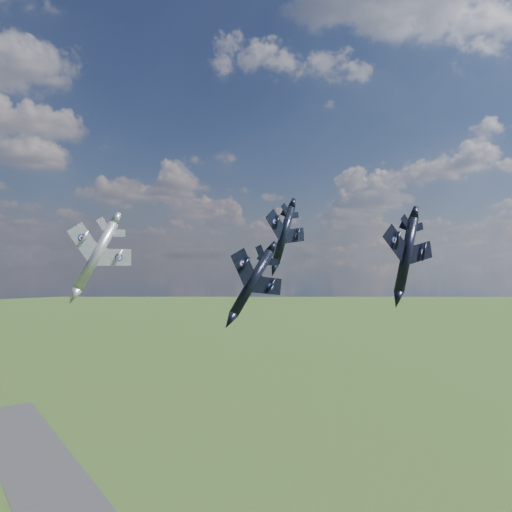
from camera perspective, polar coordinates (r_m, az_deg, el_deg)
jet_lead_navy at (r=76.45m, az=-0.45°, el=-3.03°), size 11.58×16.05×9.12m
jet_right_navy at (r=71.98m, az=16.81°, el=0.14°), size 11.69×15.18×5.78m
jet_high_navy at (r=91.61m, az=3.17°, el=2.38°), size 13.40×16.83×7.08m
jet_left_silver at (r=82.59m, az=-17.81°, el=0.04°), size 12.92×17.04×8.50m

